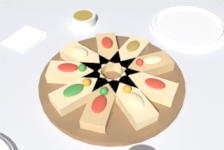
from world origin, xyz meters
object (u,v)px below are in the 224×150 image
at_px(plate_left, 189,26).
at_px(dipping_bowl, 83,19).
at_px(napkin_stack, 25,38).
at_px(serving_board, 112,81).

xyz_separation_m(plate_left, dipping_bowl, (0.25, -0.27, 0.01)).
bearing_deg(napkin_stack, dipping_bowl, 165.11).
height_order(napkin_stack, dipping_bowl, dipping_bowl).
distance_m(serving_board, plate_left, 0.37).
bearing_deg(serving_board, plate_left, -176.90).
relative_size(serving_board, plate_left, 1.54).
height_order(serving_board, plate_left, same).
bearing_deg(dipping_bowl, plate_left, 133.20).
distance_m(napkin_stack, dipping_bowl, 0.21).
bearing_deg(napkin_stack, plate_left, 144.63).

